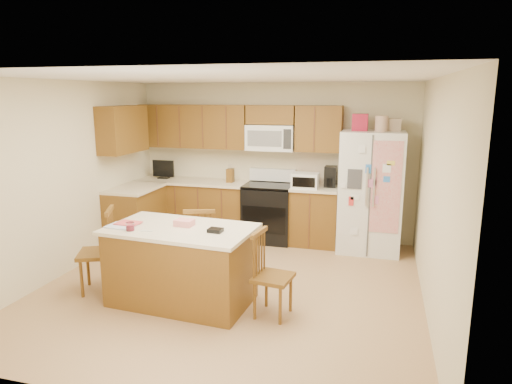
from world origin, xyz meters
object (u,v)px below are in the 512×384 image
(island, at_px, (181,264))
(windsor_chair_right, at_px, (271,276))
(windsor_chair_left, at_px, (99,252))
(windsor_chair_back, at_px, (201,245))
(refrigerator, at_px, (371,190))
(stove, at_px, (269,211))

(island, height_order, windsor_chair_right, island)
(windsor_chair_left, relative_size, windsor_chair_right, 1.09)
(windsor_chair_back, bearing_deg, refrigerator, 40.14)
(refrigerator, distance_m, windsor_chair_left, 3.88)
(stove, height_order, island, stove)
(island, height_order, windsor_chair_back, island)
(stove, bearing_deg, refrigerator, -2.30)
(stove, relative_size, windsor_chair_right, 1.22)
(island, distance_m, windsor_chair_back, 0.68)
(stove, distance_m, windsor_chair_back, 1.82)
(stove, bearing_deg, windsor_chair_left, -121.43)
(stove, relative_size, island, 0.68)
(windsor_chair_left, height_order, windsor_chair_right, windsor_chair_left)
(windsor_chair_left, bearing_deg, windsor_chair_back, 32.53)
(island, height_order, windsor_chair_left, windsor_chair_left)
(windsor_chair_left, xyz_separation_m, windsor_chair_right, (2.12, -0.07, -0.04))
(windsor_chair_left, bearing_deg, refrigerator, 37.73)
(windsor_chair_back, distance_m, windsor_chair_right, 1.31)
(island, relative_size, windsor_chair_right, 1.80)
(stove, xyz_separation_m, windsor_chair_right, (0.64, -2.49, -0.04))
(stove, height_order, refrigerator, refrigerator)
(windsor_chair_back, bearing_deg, windsor_chair_right, -33.82)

